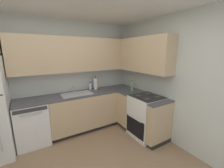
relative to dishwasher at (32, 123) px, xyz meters
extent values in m
cube|color=silver|center=(0.64, 0.33, 0.84)|extent=(3.77, 0.05, 2.57)
cube|color=silver|center=(2.49, -1.49, 0.84)|extent=(0.05, 3.68, 2.57)
cube|color=white|center=(0.00, 0.00, 0.00)|extent=(0.60, 0.60, 0.88)
cube|color=#333333|center=(0.00, -0.30, 0.39)|extent=(0.55, 0.01, 0.07)
cube|color=silver|center=(0.00, -0.32, 0.32)|extent=(0.36, 0.02, 0.02)
cube|color=tan|center=(1.09, 0.00, 0.04)|extent=(1.56, 0.60, 0.79)
cube|color=black|center=(1.09, 0.03, -0.40)|extent=(1.56, 0.54, 0.09)
sphere|color=tan|center=(0.74, -0.31, 0.19)|extent=(0.02, 0.02, 0.02)
sphere|color=tan|center=(1.43, -0.31, 0.19)|extent=(0.02, 0.02, 0.02)
cube|color=#4C4C51|center=(1.08, 0.00, 0.46)|extent=(2.77, 0.60, 0.03)
cube|color=tan|center=(2.17, -0.49, 0.04)|extent=(0.60, 0.38, 0.79)
cube|color=black|center=(2.20, -0.49, -0.40)|extent=(0.54, 0.38, 0.09)
cube|color=tan|center=(2.17, -1.40, 0.04)|extent=(0.60, 0.15, 0.79)
cube|color=black|center=(2.20, -1.40, -0.40)|extent=(0.54, 0.15, 0.09)
sphere|color=tan|center=(1.86, -1.40, 0.19)|extent=(0.02, 0.02, 0.02)
cube|color=#4C4C51|center=(2.17, -0.49, 0.46)|extent=(0.60, 0.38, 0.03)
cube|color=#4C4C51|center=(2.17, -1.40, 0.46)|extent=(0.60, 0.15, 0.03)
cube|color=white|center=(2.19, -1.00, 0.02)|extent=(0.64, 0.62, 0.92)
cube|color=black|center=(1.86, -1.00, -0.15)|extent=(0.02, 0.55, 0.38)
cube|color=silver|center=(1.84, -1.00, 0.06)|extent=(0.02, 0.43, 0.02)
cube|color=black|center=(2.19, -1.00, 0.48)|extent=(0.59, 0.60, 0.01)
cube|color=white|center=(2.49, -1.00, 0.55)|extent=(0.03, 0.60, 0.15)
cylinder|color=#4C4C4C|center=(2.05, -1.14, 0.49)|extent=(0.11, 0.11, 0.01)
cylinder|color=#4C4C4C|center=(2.05, -0.87, 0.49)|extent=(0.11, 0.11, 0.01)
cylinder|color=#4C4C4C|center=(2.33, -1.14, 0.49)|extent=(0.11, 0.11, 0.01)
cylinder|color=#4C4C4C|center=(2.33, -0.87, 0.49)|extent=(0.11, 0.11, 0.01)
cube|color=tan|center=(0.92, 0.14, 1.36)|extent=(2.45, 0.32, 0.76)
sphere|color=tan|center=(0.39, -0.03, 1.11)|extent=(0.02, 0.02, 0.02)
sphere|color=tan|center=(1.46, -0.03, 1.11)|extent=(0.02, 0.02, 0.02)
cube|color=tan|center=(2.31, -0.56, 1.36)|extent=(0.32, 1.72, 0.76)
cube|color=#B7B7BC|center=(0.95, -0.03, 0.48)|extent=(0.68, 0.40, 0.01)
cube|color=gray|center=(0.95, -0.03, 0.43)|extent=(0.63, 0.36, 0.09)
cube|color=#99999E|center=(0.95, -0.03, 0.44)|extent=(0.02, 0.35, 0.06)
cylinder|color=silver|center=(0.95, 0.20, 0.57)|extent=(0.02, 0.02, 0.19)
cylinder|color=silver|center=(0.95, 0.13, 0.65)|extent=(0.02, 0.15, 0.02)
cylinder|color=silver|center=(1.00, 0.20, 0.50)|extent=(0.02, 0.02, 0.06)
cylinder|color=silver|center=(1.37, 0.18, 0.56)|extent=(0.07, 0.07, 0.17)
cylinder|color=#262626|center=(1.37, 0.18, 0.66)|extent=(0.03, 0.03, 0.03)
cylinder|color=white|center=(1.50, 0.16, 0.62)|extent=(0.11, 0.11, 0.29)
cylinder|color=#3F3F3F|center=(1.50, 0.16, 0.64)|extent=(0.02, 0.02, 0.35)
cylinder|color=#729E66|center=(2.17, -0.49, 0.60)|extent=(0.06, 0.06, 0.25)
cylinder|color=black|center=(2.17, -0.49, 0.74)|extent=(0.03, 0.03, 0.02)
camera|label=1|loc=(0.01, -3.13, 1.42)|focal=22.95mm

